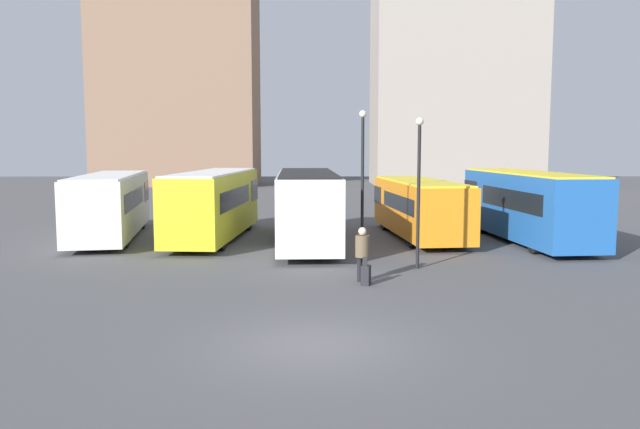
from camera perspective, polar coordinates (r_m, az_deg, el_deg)
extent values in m
plane|color=#4C4C4F|center=(14.02, -0.60, -11.84)|extent=(160.00, 160.00, 0.00)
cube|color=#7F604C|center=(75.25, -12.84, 11.99)|extent=(18.01, 10.39, 24.34)
cube|color=gray|center=(75.31, 12.17, 12.14)|extent=(18.58, 10.71, 24.72)
cube|color=silver|center=(31.43, -18.62, 0.87)|extent=(4.11, 10.71, 2.72)
cube|color=black|center=(35.63, -17.57, 2.04)|extent=(2.79, 2.30, 1.03)
cube|color=black|center=(30.48, -18.92, 1.35)|extent=(3.54, 7.00, 0.82)
cube|color=white|center=(31.34, -18.71, 3.42)|extent=(3.88, 10.47, 0.08)
cylinder|color=black|center=(34.73, -17.73, -0.54)|extent=(2.49, 1.28, 0.91)
cylinder|color=black|center=(28.39, -19.56, -2.04)|extent=(2.49, 1.28, 0.91)
cube|color=gold|center=(29.84, -9.64, 1.00)|extent=(3.12, 10.52, 2.86)
cube|color=black|center=(33.95, -8.04, 2.25)|extent=(2.59, 2.07, 1.09)
cube|color=black|center=(28.90, -10.07, 1.54)|extent=(2.90, 6.79, 0.86)
cube|color=white|center=(29.74, -9.69, 3.82)|extent=(2.91, 10.30, 0.08)
cylinder|color=black|center=(33.09, -8.35, -0.59)|extent=(2.39, 1.12, 0.96)
cylinder|color=black|center=(26.87, -11.14, -2.20)|extent=(2.39, 1.12, 0.96)
cube|color=silver|center=(27.66, -1.18, 0.77)|extent=(2.90, 10.58, 2.88)
cube|color=black|center=(31.92, -1.34, 2.14)|extent=(2.65, 2.02, 1.09)
cube|color=black|center=(26.69, -1.14, 1.35)|extent=(2.80, 6.81, 0.86)
cube|color=black|center=(27.56, -1.19, 3.84)|extent=(2.69, 10.37, 0.08)
cylinder|color=black|center=(31.03, -1.30, -0.87)|extent=(2.48, 1.16, 1.08)
cylinder|color=black|center=(24.58, -1.02, -2.72)|extent=(2.48, 1.16, 1.08)
cube|color=orange|center=(30.28, 9.08, 0.68)|extent=(3.43, 9.78, 2.41)
cube|color=black|center=(34.05, 7.39, 1.81)|extent=(2.72, 2.00, 0.92)
cube|color=black|center=(29.42, 9.52, 1.10)|extent=(3.13, 6.35, 0.72)
cube|color=yellow|center=(30.18, 9.12, 3.03)|extent=(3.21, 9.57, 0.08)
cylinder|color=black|center=(33.24, 7.74, -0.52)|extent=(2.51, 1.22, 1.00)
cylinder|color=black|center=(27.55, 10.64, -1.95)|extent=(2.51, 1.22, 1.00)
cube|color=#1E56A3|center=(30.12, 18.45, 0.82)|extent=(3.36, 10.61, 2.89)
cube|color=black|center=(34.05, 15.59, 2.10)|extent=(2.68, 2.12, 1.10)
cube|color=black|center=(29.24, 19.21, 1.35)|extent=(3.07, 6.87, 0.87)
cube|color=yellow|center=(30.03, 18.54, 3.64)|extent=(3.14, 10.39, 0.08)
cylinder|color=black|center=(33.22, 16.14, -0.79)|extent=(2.46, 1.10, 0.91)
cylinder|color=black|center=(27.35, 21.07, -2.41)|extent=(2.46, 1.10, 0.91)
cylinder|color=black|center=(20.30, 3.64, -5.01)|extent=(0.20, 0.20, 0.81)
cylinder|color=black|center=(20.25, 4.12, -5.04)|extent=(0.20, 0.20, 0.81)
cylinder|color=brown|center=(20.14, 3.89, -2.91)|extent=(0.59, 0.59, 0.70)
sphere|color=beige|center=(20.07, 3.90, -1.54)|extent=(0.26, 0.26, 0.26)
cube|color=black|center=(19.80, 4.22, -5.56)|extent=(0.35, 0.37, 0.63)
cube|color=black|center=(19.61, 4.15, -4.31)|extent=(0.14, 0.07, 0.28)
cylinder|color=black|center=(22.40, 8.99, 1.59)|extent=(0.12, 0.12, 5.15)
sphere|color=beige|center=(22.35, 9.11, 8.40)|extent=(0.28, 0.28, 0.28)
cylinder|color=black|center=(24.26, 3.90, 2.43)|extent=(0.12, 0.12, 5.52)
sphere|color=beige|center=(24.25, 3.95, 9.16)|extent=(0.28, 0.28, 0.28)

